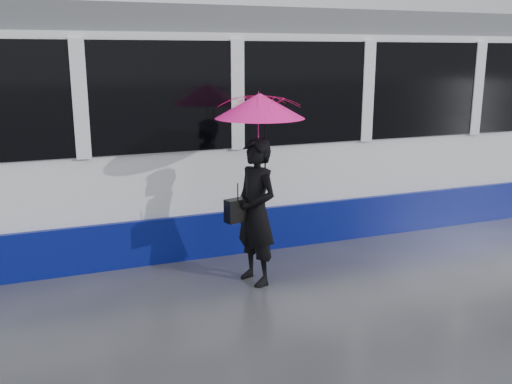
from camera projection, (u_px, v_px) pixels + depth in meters
name	position (u px, v px, depth m)	size (l,w,h in m)	color
ground	(272.00, 286.00, 6.89)	(90.00, 90.00, 0.00)	#2A2A2F
rails	(211.00, 228.00, 9.15)	(34.00, 1.51, 0.02)	#3F3D38
woman	(256.00, 212.00, 6.83)	(0.65, 0.43, 1.78)	black
umbrella	(260.00, 123.00, 6.59)	(1.30, 1.30, 1.20)	#E51389
handbag	(238.00, 210.00, 6.76)	(0.34, 0.22, 0.46)	black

